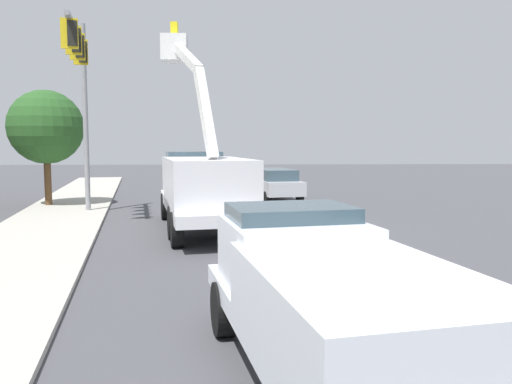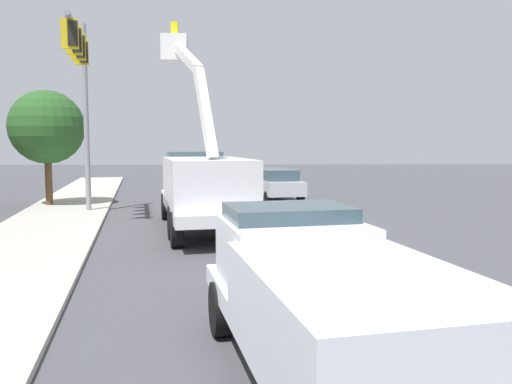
# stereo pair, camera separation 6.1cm
# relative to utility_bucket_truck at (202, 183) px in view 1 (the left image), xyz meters

# --- Properties ---
(ground) EXTENTS (120.00, 120.00, 0.00)m
(ground) POSITION_rel_utility_bucket_truck_xyz_m (-0.90, -2.45, -1.62)
(ground) COLOR #47474C
(sidewalk_far_side) EXTENTS (59.63, 14.64, 0.12)m
(sidewalk_far_side) POSITION_rel_utility_bucket_truck_xyz_m (-2.30, 4.96, -1.56)
(sidewalk_far_side) COLOR #B2ADA3
(sidewalk_far_side) RESTS_ON ground
(lane_centre_stripe) EXTENTS (49.17, 9.41, 0.01)m
(lane_centre_stripe) POSITION_rel_utility_bucket_truck_xyz_m (-0.90, -2.45, -1.61)
(lane_centre_stripe) COLOR yellow
(lane_centre_stripe) RESTS_ON ground
(utility_bucket_truck) EXTENTS (8.52, 3.97, 7.27)m
(utility_bucket_truck) POSITION_rel_utility_bucket_truck_xyz_m (0.00, 0.00, 0.00)
(utility_bucket_truck) COLOR white
(utility_bucket_truck) RESTS_ON ground
(service_pickup_truck) EXTENTS (5.89, 3.10, 2.06)m
(service_pickup_truck) POSITION_rel_utility_bucket_truck_xyz_m (-11.60, -2.20, -0.50)
(service_pickup_truck) COLOR white
(service_pickup_truck) RESTS_ON ground
(passing_minivan) EXTENTS (5.07, 2.76, 1.69)m
(passing_minivan) POSITION_rel_utility_bucket_truck_xyz_m (8.88, -3.30, -0.64)
(passing_minivan) COLOR silver
(passing_minivan) RESTS_ON ground
(traffic_cone_mid_front) EXTENTS (0.40, 0.40, 0.79)m
(traffic_cone_mid_front) POSITION_rel_utility_bucket_truck_xyz_m (-7.38, -3.51, -1.23)
(traffic_cone_mid_front) COLOR black
(traffic_cone_mid_front) RESTS_ON ground
(traffic_cone_mid_rear) EXTENTS (0.40, 0.40, 0.77)m
(traffic_cone_mid_rear) POSITION_rel_utility_bucket_truck_xyz_m (-1.50, -2.38, -1.23)
(traffic_cone_mid_rear) COLOR black
(traffic_cone_mid_rear) RESTS_ON ground
(traffic_cone_trailing) EXTENTS (0.40, 0.40, 0.78)m
(traffic_cone_trailing) POSITION_rel_utility_bucket_truck_xyz_m (4.57, -1.07, -1.23)
(traffic_cone_trailing) COLOR black
(traffic_cone_trailing) RESTS_ON ground
(traffic_signal_mast) EXTENTS (5.27, 1.26, 8.08)m
(traffic_signal_mast) POSITION_rel_utility_bucket_truck_xyz_m (2.90, 4.90, 4.12)
(traffic_signal_mast) COLOR gray
(traffic_signal_mast) RESTS_ON ground
(street_tree_right) EXTENTS (3.46, 3.46, 5.53)m
(street_tree_right) POSITION_rel_utility_bucket_truck_xyz_m (6.64, 7.67, 2.16)
(street_tree_right) COLOR brown
(street_tree_right) RESTS_ON ground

